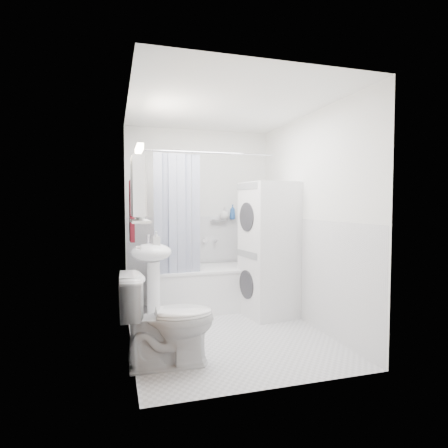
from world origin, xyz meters
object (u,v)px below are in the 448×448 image
object	(u,v)px
bathtub	(207,286)
washer_dryer	(269,249)
sink	(152,266)
toilet	(168,320)

from	to	relation	value
bathtub	washer_dryer	distance (m)	0.98
bathtub	sink	world-z (taller)	sink
bathtub	washer_dryer	world-z (taller)	washer_dryer
sink	washer_dryer	xyz separation A→B (m)	(1.43, 0.13, 0.12)
toilet	washer_dryer	bearing A→B (deg)	-49.83
sink	toilet	world-z (taller)	sink
bathtub	washer_dryer	bearing A→B (deg)	-36.84
washer_dryer	toilet	world-z (taller)	washer_dryer
washer_dryer	toilet	distance (m)	1.82
sink	toilet	distance (m)	1.01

